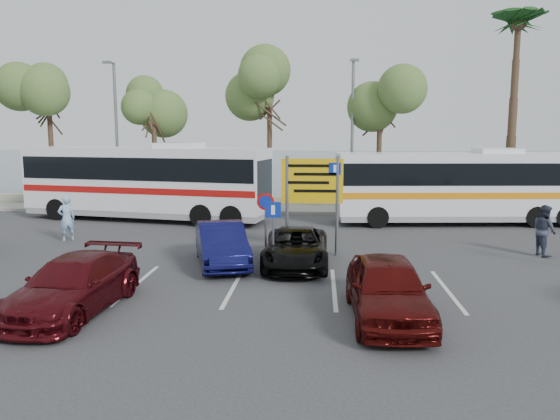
# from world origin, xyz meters

# --- Properties ---
(ground) EXTENTS (120.00, 120.00, 0.00)m
(ground) POSITION_xyz_m (0.00, 0.00, 0.00)
(ground) COLOR #343437
(ground) RESTS_ON ground
(kerb_strip) EXTENTS (44.00, 2.40, 0.15)m
(kerb_strip) POSITION_xyz_m (0.00, 14.00, 0.07)
(kerb_strip) COLOR #9B998D
(kerb_strip) RESTS_ON ground
(seawall) EXTENTS (48.00, 0.80, 0.60)m
(seawall) POSITION_xyz_m (0.00, 16.00, 0.30)
(seawall) COLOR gray
(seawall) RESTS_ON ground
(sea) EXTENTS (140.00, 140.00, 0.00)m
(sea) POSITION_xyz_m (0.00, 60.00, 0.01)
(sea) COLOR #425A6A
(sea) RESTS_ON ground
(tree_far_left) EXTENTS (3.20, 3.20, 7.60)m
(tree_far_left) POSITION_xyz_m (-14.00, 14.00, 6.33)
(tree_far_left) COLOR #382619
(tree_far_left) RESTS_ON kerb_strip
(tree_left) EXTENTS (3.20, 3.20, 7.20)m
(tree_left) POSITION_xyz_m (-8.00, 14.00, 6.00)
(tree_left) COLOR #382619
(tree_left) RESTS_ON kerb_strip
(tree_mid) EXTENTS (3.20, 3.20, 8.00)m
(tree_mid) POSITION_xyz_m (-1.50, 14.00, 6.65)
(tree_mid) COLOR #382619
(tree_mid) RESTS_ON kerb_strip
(tree_right) EXTENTS (3.20, 3.20, 7.40)m
(tree_right) POSITION_xyz_m (4.50, 14.00, 6.17)
(tree_right) COLOR #382619
(tree_right) RESTS_ON kerb_strip
(palm_tree) EXTENTS (4.80, 4.80, 11.20)m
(palm_tree) POSITION_xyz_m (11.50, 14.00, 9.87)
(palm_tree) COLOR #382619
(palm_tree) RESTS_ON kerb_strip
(street_lamp_left) EXTENTS (0.45, 1.15, 8.01)m
(street_lamp_left) POSITION_xyz_m (-10.00, 13.52, 4.60)
(street_lamp_left) COLOR slate
(street_lamp_left) RESTS_ON kerb_strip
(street_lamp_right) EXTENTS (0.45, 1.15, 8.01)m
(street_lamp_right) POSITION_xyz_m (3.00, 13.52, 4.60)
(street_lamp_right) COLOR slate
(street_lamp_right) RESTS_ON kerb_strip
(direction_sign) EXTENTS (2.20, 0.12, 3.60)m
(direction_sign) POSITION_xyz_m (1.00, 3.20, 2.43)
(direction_sign) COLOR slate
(direction_sign) RESTS_ON ground
(sign_no_stop) EXTENTS (0.60, 0.08, 2.35)m
(sign_no_stop) POSITION_xyz_m (-0.60, 2.38, 1.58)
(sign_no_stop) COLOR slate
(sign_no_stop) RESTS_ON ground
(sign_parking) EXTENTS (0.50, 0.07, 2.25)m
(sign_parking) POSITION_xyz_m (-0.20, 0.79, 1.47)
(sign_parking) COLOR slate
(sign_parking) RESTS_ON ground
(lane_markings) EXTENTS (12.02, 4.20, 0.01)m
(lane_markings) POSITION_xyz_m (-1.14, -1.00, 0.00)
(lane_markings) COLOR silver
(lane_markings) RESTS_ON ground
(coach_bus_left) EXTENTS (12.76, 5.01, 3.89)m
(coach_bus_left) POSITION_xyz_m (-7.43, 10.50, 1.80)
(coach_bus_left) COLOR white
(coach_bus_left) RESTS_ON ground
(coach_bus_right) EXTENTS (11.88, 3.47, 3.65)m
(coach_bus_right) POSITION_xyz_m (7.96, 10.40, 1.69)
(coach_bus_right) COLOR white
(coach_bus_right) RESTS_ON ground
(car_blue) EXTENTS (2.65, 4.55, 1.42)m
(car_blue) POSITION_xyz_m (-2.00, 1.50, 0.71)
(car_blue) COLOR #0F1149
(car_blue) RESTS_ON ground
(car_maroon) EXTENTS (2.35, 4.88, 1.37)m
(car_maroon) POSITION_xyz_m (-4.83, -3.50, 0.69)
(car_maroon) COLOR #4E0D12
(car_maroon) RESTS_ON ground
(car_red) EXTENTS (1.92, 4.52, 1.52)m
(car_red) POSITION_xyz_m (2.90, -3.50, 0.76)
(car_red) COLOR #4C0C0A
(car_red) RESTS_ON ground
(suv_black) EXTENTS (2.11, 4.54, 1.26)m
(suv_black) POSITION_xyz_m (0.50, 1.50, 0.63)
(suv_black) COLOR black
(suv_black) RESTS_ON ground
(pedestrian_near) EXTENTS (0.81, 0.78, 1.88)m
(pedestrian_near) POSITION_xyz_m (-9.00, 5.00, 0.94)
(pedestrian_near) COLOR #94B3D8
(pedestrian_near) RESTS_ON ground
(pedestrian_far) EXTENTS (0.86, 1.01, 1.85)m
(pedestrian_far) POSITION_xyz_m (9.36, 3.69, 0.93)
(pedestrian_far) COLOR #32384B
(pedestrian_far) RESTS_ON ground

